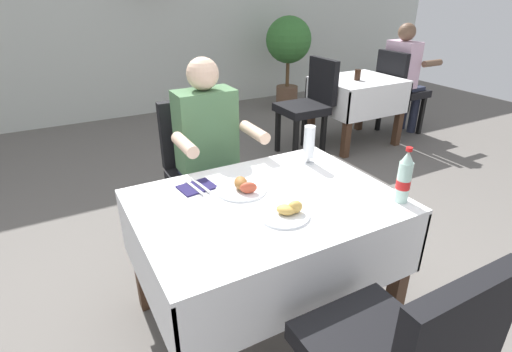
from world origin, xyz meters
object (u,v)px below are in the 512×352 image
(plate_near_camera, at_px, (286,212))
(background_table_tumbler, at_px, (358,75))
(cola_bottle_primary, at_px, (404,178))
(napkin_cutlery_set, at_px, (197,187))
(main_dining_table, at_px, (266,229))
(chair_far_diner_seat, at_px, (202,167))
(seated_diner_far, at_px, (210,150))
(background_chair_left, at_px, (309,101))
(beer_glass_left, at_px, (309,145))
(plate_far_diner, at_px, (242,188))
(background_dining_table, at_px, (357,96))
(background_patron, at_px, (404,73))
(potted_plant_corner, at_px, (288,46))
(background_chair_right, at_px, (399,88))

(plate_near_camera, height_order, background_table_tumbler, background_table_tumbler)
(cola_bottle_primary, distance_m, napkin_cutlery_set, 0.98)
(main_dining_table, relative_size, chair_far_diner_seat, 1.24)
(seated_diner_far, xyz_separation_m, plate_near_camera, (-0.02, -0.89, 0.03))
(background_chair_left, bearing_deg, chair_far_diner_seat, -147.47)
(main_dining_table, relative_size, plate_near_camera, 5.40)
(plate_near_camera, height_order, beer_glass_left, beer_glass_left)
(main_dining_table, bearing_deg, plate_far_diner, 116.30)
(background_table_tumbler, bearing_deg, plate_near_camera, -137.57)
(main_dining_table, xyz_separation_m, plate_near_camera, (0.00, -0.17, 0.18))
(plate_near_camera, bearing_deg, background_chair_left, 51.97)
(seated_diner_far, xyz_separation_m, beer_glass_left, (0.40, -0.47, 0.12))
(cola_bottle_primary, height_order, background_table_tumbler, cola_bottle_primary)
(chair_far_diner_seat, height_order, beer_glass_left, chair_far_diner_seat)
(main_dining_table, xyz_separation_m, seated_diner_far, (0.02, 0.72, 0.15))
(seated_diner_far, height_order, background_dining_table, seated_diner_far)
(beer_glass_left, xyz_separation_m, background_table_tumbler, (1.72, 1.53, -0.05))
(main_dining_table, bearing_deg, plate_near_camera, -89.15)
(plate_near_camera, bearing_deg, main_dining_table, 90.85)
(napkin_cutlery_set, height_order, background_patron, background_patron)
(background_dining_table, bearing_deg, chair_far_diner_seat, -155.59)
(background_table_tumbler, xyz_separation_m, potted_plant_corner, (0.22, 1.68, 0.08))
(plate_far_diner, distance_m, background_table_tumbler, 2.76)
(plate_far_diner, xyz_separation_m, background_chair_right, (2.90, 1.70, -0.19))
(chair_far_diner_seat, bearing_deg, plate_near_camera, -89.86)
(plate_far_diner, distance_m, background_patron, 3.41)
(plate_near_camera, bearing_deg, background_dining_table, 42.28)
(beer_glass_left, height_order, potted_plant_corner, potted_plant_corner)
(chair_far_diner_seat, height_order, background_chair_left, same)
(background_chair_right, bearing_deg, cola_bottle_primary, -137.04)
(background_dining_table, xyz_separation_m, background_patron, (0.68, 0.00, 0.18))
(plate_far_diner, height_order, background_chair_right, background_chair_right)
(seated_diner_far, relative_size, background_patron, 1.00)
(seated_diner_far, height_order, beer_glass_left, seated_diner_far)
(background_patron, distance_m, background_table_tumbler, 0.75)
(main_dining_table, height_order, plate_near_camera, plate_near_camera)
(plate_far_diner, xyz_separation_m, beer_glass_left, (0.48, 0.13, 0.09))
(cola_bottle_primary, relative_size, background_patron, 0.21)
(napkin_cutlery_set, xyz_separation_m, potted_plant_corner, (2.60, 3.19, 0.13))
(plate_far_diner, distance_m, napkin_cutlery_set, 0.23)
(plate_far_diner, bearing_deg, beer_glass_left, 15.09)
(plate_near_camera, height_order, background_chair_left, background_chair_left)
(plate_near_camera, xyz_separation_m, background_chair_left, (1.56, 2.00, -0.19))
(main_dining_table, xyz_separation_m, napkin_cutlery_set, (-0.24, 0.27, 0.17))
(chair_far_diner_seat, relative_size, background_patron, 0.77)
(beer_glass_left, xyz_separation_m, background_chair_right, (2.42, 1.57, -0.28))
(plate_far_diner, xyz_separation_m, potted_plant_corner, (2.42, 3.33, 0.12))
(cola_bottle_primary, bearing_deg, plate_far_diner, 144.08)
(plate_far_diner, distance_m, cola_bottle_primary, 0.75)
(plate_far_diner, xyz_separation_m, cola_bottle_primary, (0.60, -0.44, 0.10))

